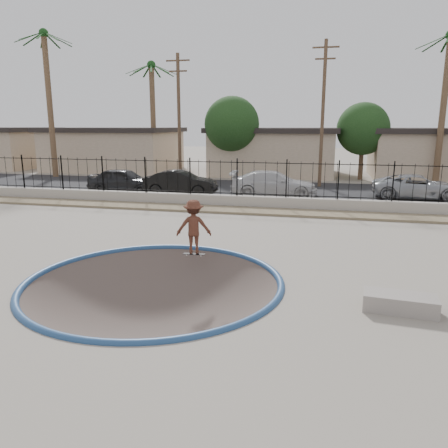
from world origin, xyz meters
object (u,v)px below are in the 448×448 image
object	(u,v)px
skater	(194,230)
car_c	(274,184)
car_d	(418,187)
concrete_ledge	(400,303)
car_b	(180,183)
skateboard	(194,254)
car_a	(124,180)

from	to	relation	value
skater	car_c	bearing A→B (deg)	-109.36
car_c	car_d	size ratio (longest dim) A/B	1.03
concrete_ledge	car_b	world-z (taller)	car_b
skateboard	car_c	world-z (taller)	car_c
skateboard	car_a	size ratio (longest dim) A/B	0.16
car_a	car_b	distance (m)	3.68
skater	car_d	size ratio (longest dim) A/B	0.35
skater	car_b	size ratio (longest dim) A/B	0.40
car_a	car_d	world-z (taller)	car_a
skater	car_d	world-z (taller)	skater
car_d	skateboard	bearing A→B (deg)	145.03
concrete_ledge	car_d	size ratio (longest dim) A/B	0.32
car_c	car_d	xyz separation A→B (m)	(8.08, 0.89, -0.05)
skater	car_c	world-z (taller)	skater
car_a	concrete_ledge	bearing A→B (deg)	-137.21
car_a	skater	bearing A→B (deg)	-145.79
skater	skateboard	world-z (taller)	skater
car_c	car_d	bearing A→B (deg)	-87.66
skateboard	car_b	world-z (taller)	car_b
car_a	car_d	distance (m)	17.37
skater	car_a	bearing A→B (deg)	-69.83
skater	car_c	xyz separation A→B (m)	(1.10, 12.51, -0.10)
car_a	skateboard	bearing A→B (deg)	-145.79
car_d	car_b	bearing A→B (deg)	96.13
car_a	car_c	xyz separation A→B (m)	(9.22, 0.71, -0.02)
concrete_ledge	car_a	xyz separation A→B (m)	(-13.95, 14.90, 0.59)
skateboard	car_d	world-z (taller)	car_d
skateboard	car_a	distance (m)	14.34
car_c	car_d	distance (m)	8.13
car_c	car_b	bearing A→B (deg)	93.29
car_a	car_d	xyz separation A→B (m)	(17.29, 1.60, -0.07)
concrete_ledge	skateboard	bearing A→B (deg)	151.99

